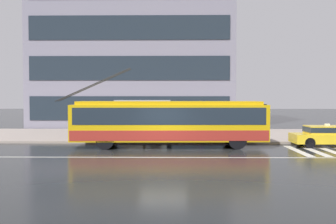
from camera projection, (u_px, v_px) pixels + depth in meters
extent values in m
plane|color=#222425|center=(163.00, 154.00, 20.44)|extent=(160.00, 160.00, 0.00)
cube|color=gray|center=(167.00, 135.00, 29.91)|extent=(80.00, 10.00, 0.14)
cube|color=beige|center=(298.00, 151.00, 21.56)|extent=(0.44, 4.40, 0.01)
cube|color=beige|center=(314.00, 151.00, 21.55)|extent=(0.44, 4.40, 0.01)
cube|color=beige|center=(330.00, 151.00, 21.53)|extent=(0.44, 4.40, 0.01)
cube|color=silver|center=(163.00, 157.00, 19.24)|extent=(72.00, 0.14, 0.01)
cube|color=gold|center=(169.00, 122.00, 23.26)|extent=(11.57, 2.81, 2.13)
cube|color=gold|center=(169.00, 103.00, 23.22)|extent=(10.87, 2.54, 0.20)
cube|color=#1E2833|center=(169.00, 115.00, 23.25)|extent=(11.11, 2.83, 0.98)
cube|color=#A22B22|center=(169.00, 134.00, 23.29)|extent=(11.45, 2.84, 0.60)
cube|color=#1E2833|center=(264.00, 115.00, 23.31)|extent=(0.18, 2.20, 1.07)
cube|color=black|center=(261.00, 106.00, 23.29)|extent=(0.21, 1.90, 0.28)
cylinder|color=black|center=(95.00, 85.00, 23.48)|extent=(4.45, 0.18, 2.01)
cylinder|color=black|center=(93.00, 85.00, 22.78)|extent=(4.45, 0.18, 2.01)
cylinder|color=black|center=(231.00, 136.00, 24.44)|extent=(1.05, 0.33, 1.04)
cylinder|color=black|center=(237.00, 140.00, 22.24)|extent=(1.05, 0.33, 1.04)
cylinder|color=black|center=(110.00, 137.00, 24.36)|extent=(1.05, 0.33, 1.04)
cylinder|color=black|center=(105.00, 140.00, 22.16)|extent=(1.05, 0.33, 1.04)
cube|color=yellow|center=(330.00, 138.00, 23.44)|extent=(4.54, 1.77, 0.55)
cube|color=yellow|center=(327.00, 130.00, 23.42)|extent=(2.46, 1.51, 0.48)
cube|color=#1E2833|center=(327.00, 129.00, 23.42)|extent=(2.50, 1.52, 0.31)
cube|color=silver|center=(327.00, 125.00, 23.41)|extent=(0.28, 0.16, 0.12)
cylinder|color=black|center=(301.00, 140.00, 24.22)|extent=(0.62, 0.21, 0.62)
cylinder|color=black|center=(310.00, 143.00, 22.70)|extent=(0.62, 0.21, 0.62)
cylinder|color=gray|center=(168.00, 121.00, 25.72)|extent=(0.08, 0.08, 2.57)
cylinder|color=gray|center=(116.00, 121.00, 25.77)|extent=(0.08, 0.08, 2.57)
cylinder|color=gray|center=(168.00, 120.00, 27.09)|extent=(0.08, 0.08, 2.57)
cylinder|color=gray|center=(119.00, 120.00, 27.15)|extent=(0.08, 0.08, 2.57)
cube|color=#99ADB2|center=(144.00, 119.00, 27.12)|extent=(3.26, 0.04, 2.06)
cube|color=#B2B2B7|center=(143.00, 101.00, 26.38)|extent=(3.73, 1.67, 0.08)
cube|color=brown|center=(143.00, 132.00, 26.81)|extent=(2.40, 0.36, 0.08)
cylinder|color=#53553B|center=(144.00, 134.00, 25.52)|extent=(0.14, 0.14, 0.88)
cylinder|color=#53553B|center=(144.00, 134.00, 25.68)|extent=(0.14, 0.14, 0.88)
cylinder|color=#504653|center=(144.00, 123.00, 25.57)|extent=(0.37, 0.37, 0.58)
sphere|color=tan|center=(144.00, 117.00, 25.55)|extent=(0.22, 0.22, 0.22)
cone|color=red|center=(144.00, 112.00, 25.66)|extent=(1.10, 1.10, 0.29)
cylinder|color=#333333|center=(144.00, 120.00, 25.68)|extent=(0.02, 0.02, 0.75)
cylinder|color=#2F2D4D|center=(200.00, 132.00, 26.70)|extent=(0.14, 0.14, 0.86)
cylinder|color=#2F2D4D|center=(202.00, 132.00, 26.74)|extent=(0.14, 0.14, 0.86)
cylinder|color=navy|center=(201.00, 122.00, 26.69)|extent=(0.44, 0.44, 0.62)
sphere|color=tan|center=(201.00, 115.00, 26.67)|extent=(0.23, 0.23, 0.23)
cone|color=red|center=(200.00, 111.00, 26.63)|extent=(1.40, 1.40, 0.31)
cylinder|color=#333333|center=(200.00, 119.00, 26.65)|extent=(0.02, 0.02, 0.78)
cylinder|color=navy|center=(170.00, 135.00, 25.38)|extent=(0.14, 0.14, 0.79)
cylinder|color=navy|center=(168.00, 135.00, 25.30)|extent=(0.14, 0.14, 0.79)
cylinder|color=gray|center=(169.00, 124.00, 25.31)|extent=(0.49, 0.49, 0.63)
sphere|color=pink|center=(169.00, 117.00, 25.30)|extent=(0.24, 0.24, 0.24)
cone|color=gold|center=(171.00, 113.00, 25.34)|extent=(1.28, 1.28, 0.29)
cylinder|color=#333333|center=(171.00, 121.00, 25.37)|extent=(0.02, 0.02, 0.79)
cylinder|color=navy|center=(107.00, 133.00, 26.11)|extent=(0.14, 0.14, 0.84)
cylinder|color=navy|center=(109.00, 133.00, 26.12)|extent=(0.14, 0.14, 0.84)
cylinder|color=maroon|center=(108.00, 122.00, 26.09)|extent=(0.39, 0.39, 0.62)
sphere|color=#BDB687|center=(108.00, 116.00, 26.08)|extent=(0.22, 0.22, 0.22)
cone|color=black|center=(110.00, 112.00, 26.07)|extent=(1.44, 1.44, 0.30)
cylinder|color=#333333|center=(110.00, 120.00, 26.09)|extent=(0.02, 0.02, 0.77)
cube|color=gray|center=(136.00, 23.00, 41.06)|extent=(19.29, 12.69, 21.76)
cube|color=#1E2833|center=(129.00, 108.00, 35.03)|extent=(18.13, 0.06, 2.18)
cube|color=#1E2833|center=(129.00, 68.00, 34.89)|extent=(18.13, 0.06, 2.18)
cube|color=#1E2833|center=(129.00, 28.00, 34.75)|extent=(18.13, 0.06, 2.18)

